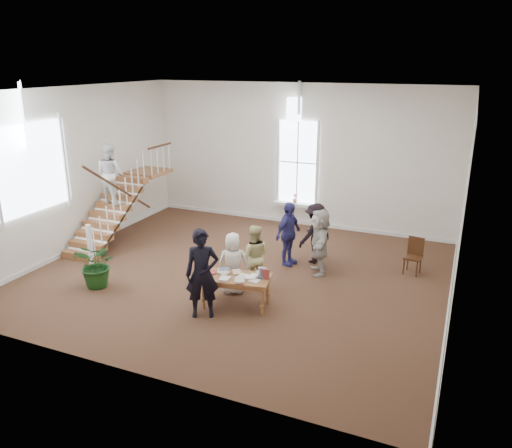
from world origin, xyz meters
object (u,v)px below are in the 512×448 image
at_px(person_yellow, 254,256).
at_px(woman_cluster_b, 315,233).
at_px(elderly_woman, 233,263).
at_px(floor_plant, 97,265).
at_px(police_officer, 202,274).
at_px(library_table, 236,280).
at_px(side_chair, 414,254).
at_px(woman_cluster_c, 320,242).
at_px(woman_cluster_a, 288,234).

distance_m(person_yellow, woman_cluster_b, 2.21).
height_order(elderly_woman, floor_plant, elderly_woman).
distance_m(police_officer, person_yellow, 1.81).
bearing_deg(police_officer, floor_plant, 148.00).
relative_size(library_table, floor_plant, 1.43).
bearing_deg(person_yellow, library_table, 72.32).
bearing_deg(person_yellow, side_chair, -166.36).
height_order(person_yellow, side_chair, person_yellow).
relative_size(woman_cluster_c, side_chair, 1.81).
relative_size(person_yellow, side_chair, 1.65).
bearing_deg(woman_cluster_a, woman_cluster_c, -87.91).
distance_m(police_officer, side_chair, 5.58).
xyz_separation_m(person_yellow, woman_cluster_c, (1.20, 1.37, 0.08)).
xyz_separation_m(elderly_woman, woman_cluster_c, (1.50, 1.87, 0.12)).
xyz_separation_m(woman_cluster_a, floor_plant, (-3.67, -3.06, -0.29)).
bearing_deg(library_table, person_yellow, 83.39).
bearing_deg(woman_cluster_c, library_table, -48.57).
relative_size(person_yellow, woman_cluster_b, 0.94).
relative_size(woman_cluster_b, floor_plant, 1.44).
bearing_deg(police_officer, woman_cluster_a, 51.11).
bearing_deg(library_table, floor_plant, 177.01).
xyz_separation_m(elderly_woman, woman_cluster_b, (1.20, 2.52, 0.08)).
bearing_deg(elderly_woman, woman_cluster_a, -133.31).
height_order(woman_cluster_a, side_chair, woman_cluster_a).
height_order(woman_cluster_a, woman_cluster_b, woman_cluster_a).
xyz_separation_m(library_table, floor_plant, (-3.43, -0.40, -0.07)).
height_order(woman_cluster_c, side_chair, woman_cluster_c).
bearing_deg(library_table, woman_cluster_a, 75.26).
height_order(library_table, woman_cluster_c, woman_cluster_c).
height_order(police_officer, woman_cluster_b, police_officer).
bearing_deg(woman_cluster_b, side_chair, 126.02).
distance_m(elderly_woman, floor_plant, 3.23).
bearing_deg(person_yellow, police_officer, 56.46).
xyz_separation_m(police_officer, person_yellow, (0.40, 1.75, -0.19)).
height_order(elderly_woman, woman_cluster_b, woman_cluster_b).
height_order(woman_cluster_b, side_chair, woman_cluster_b).
bearing_deg(library_table, woman_cluster_b, 65.31).
bearing_deg(floor_plant, library_table, 6.61).
relative_size(elderly_woman, person_yellow, 0.95).
bearing_deg(person_yellow, elderly_woman, 38.37).
height_order(woman_cluster_c, floor_plant, woman_cluster_c).
distance_m(person_yellow, side_chair, 4.12).
bearing_deg(floor_plant, woman_cluster_b, 39.44).
xyz_separation_m(person_yellow, woman_cluster_b, (0.90, 2.02, 0.04)).
xyz_separation_m(library_table, side_chair, (3.34, 3.41, -0.11)).
bearing_deg(woman_cluster_c, woman_cluster_b, -178.98).
bearing_deg(woman_cluster_c, woman_cluster_a, -126.28).
height_order(elderly_woman, side_chair, elderly_woman).
xyz_separation_m(library_table, woman_cluster_a, (0.24, 2.66, 0.22)).
xyz_separation_m(woman_cluster_b, woman_cluster_c, (0.30, -0.65, 0.03)).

